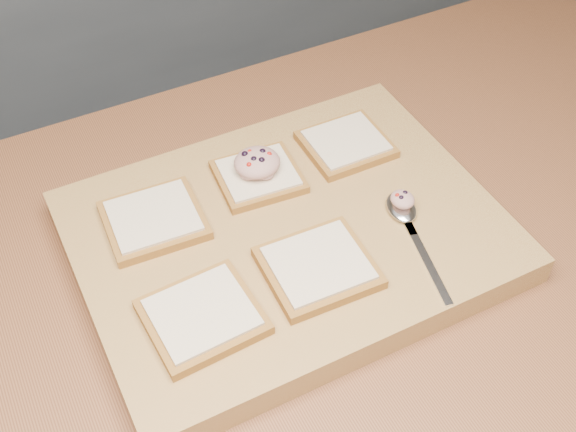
% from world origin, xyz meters
% --- Properties ---
extents(island_counter, '(2.00, 0.80, 0.90)m').
position_xyz_m(island_counter, '(0.00, 0.00, 0.45)').
color(island_counter, slate).
rests_on(island_counter, ground).
extents(back_counter, '(3.60, 0.62, 0.94)m').
position_xyz_m(back_counter, '(0.00, 1.43, 0.47)').
color(back_counter, slate).
rests_on(back_counter, ground).
extents(cutting_board, '(0.55, 0.42, 0.04)m').
position_xyz_m(cutting_board, '(0.06, -0.01, 0.92)').
color(cutting_board, '#AA8749').
rests_on(cutting_board, island_counter).
extents(bread_far_left, '(0.13, 0.12, 0.02)m').
position_xyz_m(bread_far_left, '(-0.10, 0.08, 0.95)').
color(bread_far_left, '#A36E2A').
rests_on(bread_far_left, cutting_board).
extents(bread_far_center, '(0.12, 0.11, 0.02)m').
position_xyz_m(bread_far_center, '(0.06, 0.09, 0.95)').
color(bread_far_center, '#A36E2A').
rests_on(bread_far_center, cutting_board).
extents(bread_far_right, '(0.12, 0.11, 0.02)m').
position_xyz_m(bread_far_right, '(0.20, 0.09, 0.95)').
color(bread_far_right, '#A36E2A').
rests_on(bread_far_right, cutting_board).
extents(bread_near_left, '(0.14, 0.13, 0.02)m').
position_xyz_m(bread_near_left, '(-0.10, -0.10, 0.95)').
color(bread_near_left, '#A36E2A').
rests_on(bread_near_left, cutting_board).
extents(bread_near_center, '(0.14, 0.13, 0.02)m').
position_xyz_m(bread_near_center, '(0.05, -0.09, 0.95)').
color(bread_near_center, '#A36E2A').
rests_on(bread_near_center, cutting_board).
extents(tuna_salad_dollop, '(0.07, 0.06, 0.03)m').
position_xyz_m(tuna_salad_dollop, '(0.06, 0.09, 0.98)').
color(tuna_salad_dollop, tan).
rests_on(tuna_salad_dollop, bread_far_center).
extents(spoon, '(0.07, 0.19, 0.01)m').
position_xyz_m(spoon, '(0.20, -0.07, 0.95)').
color(spoon, silver).
rests_on(spoon, cutting_board).
extents(spoon_salad, '(0.03, 0.03, 0.02)m').
position_xyz_m(spoon_salad, '(0.21, -0.05, 0.97)').
color(spoon_salad, tan).
rests_on(spoon_salad, spoon).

